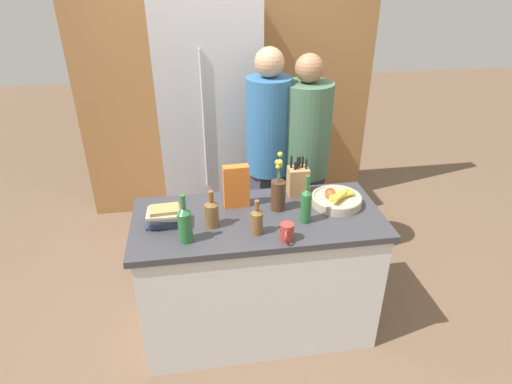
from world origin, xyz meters
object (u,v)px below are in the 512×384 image
at_px(book_stack, 164,217).
at_px(flower_vase, 278,192).
at_px(coffee_mug, 287,232).
at_px(bottle_vinegar, 185,223).
at_px(person_in_blue, 304,156).
at_px(bottle_oil, 212,212).
at_px(bottle_water, 257,220).
at_px(bottle_wine, 306,204).
at_px(person_at_sink, 268,152).
at_px(cereal_box, 236,186).
at_px(refrigerator, 210,121).
at_px(fruit_bowl, 336,199).
at_px(knife_block, 298,181).

bearing_deg(book_stack, flower_vase, 6.42).
height_order(coffee_mug, book_stack, book_stack).
bearing_deg(bottle_vinegar, person_in_blue, 44.36).
bearing_deg(bottle_oil, bottle_vinegar, -139.90).
bearing_deg(person_in_blue, bottle_water, -124.09).
bearing_deg(book_stack, bottle_oil, -10.66).
xyz_separation_m(flower_vase, bottle_wine, (0.13, -0.16, 0.00)).
bearing_deg(person_at_sink, cereal_box, -141.59).
distance_m(refrigerator, coffee_mug, 1.68).
relative_size(bottle_water, person_in_blue, 0.12).
xyz_separation_m(flower_vase, coffee_mug, (-0.02, -0.33, -0.07)).
xyz_separation_m(bottle_water, person_at_sink, (0.22, 0.88, 0.02)).
relative_size(book_stack, bottle_oil, 0.95).
xyz_separation_m(bottle_water, person_in_blue, (0.49, 0.85, -0.02)).
height_order(fruit_bowl, knife_block, knife_block).
xyz_separation_m(bottle_wine, person_at_sink, (-0.08, 0.80, -0.01)).
relative_size(refrigerator, bottle_water, 9.72).
relative_size(flower_vase, coffee_mug, 3.34).
relative_size(book_stack, bottle_wine, 0.72).
height_order(bottle_oil, bottle_wine, bottle_wine).
bearing_deg(bottle_vinegar, person_at_sink, 55.43).
height_order(coffee_mug, bottle_wine, bottle_wine).
height_order(fruit_bowl, book_stack, book_stack).
xyz_separation_m(knife_block, person_at_sink, (-0.11, 0.48, 0.00)).
distance_m(bottle_wine, person_in_blue, 0.80).
bearing_deg(fruit_bowl, knife_block, 142.17).
bearing_deg(bottle_wine, book_stack, 173.81).
xyz_separation_m(coffee_mug, bottle_wine, (0.15, 0.17, 0.07)).
bearing_deg(coffee_mug, bottle_wine, 48.83).
relative_size(knife_block, person_at_sink, 0.16).
bearing_deg(bottle_oil, fruit_bowl, 9.25).
bearing_deg(refrigerator, bottle_water, -84.07).
xyz_separation_m(fruit_bowl, flower_vase, (-0.37, 0.00, 0.08)).
bearing_deg(bottle_wine, knife_block, 84.20).
bearing_deg(person_in_blue, person_at_sink, 169.75).
bearing_deg(flower_vase, bottle_water, -125.22).
xyz_separation_m(fruit_bowl, bottle_vinegar, (-0.94, -0.25, 0.07)).
height_order(bottle_water, person_in_blue, person_in_blue).
xyz_separation_m(refrigerator, bottle_vinegar, (-0.23, -1.57, -0.02)).
bearing_deg(bottle_water, bottle_wine, 14.09).
xyz_separation_m(bottle_oil, bottle_vinegar, (-0.15, -0.13, 0.02)).
xyz_separation_m(person_at_sink, person_in_blue, (0.27, -0.03, -0.04)).
bearing_deg(bottle_oil, flower_vase, 17.26).
bearing_deg(refrigerator, bottle_vinegar, -98.41).
distance_m(fruit_bowl, knife_block, 0.27).
xyz_separation_m(refrigerator, flower_vase, (0.33, -1.31, -0.02)).
bearing_deg(person_in_blue, bottle_oil, -138.86).
height_order(bottle_wine, person_at_sink, person_at_sink).
bearing_deg(refrigerator, person_in_blue, -47.07).
bearing_deg(cereal_box, refrigerator, 93.85).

